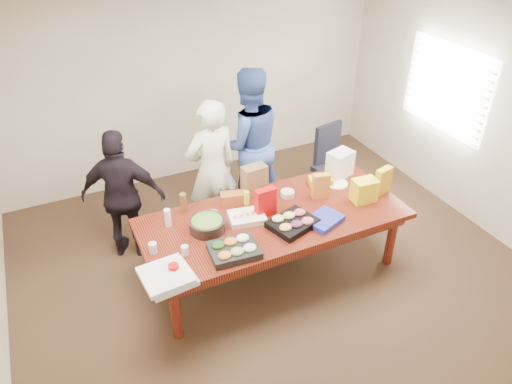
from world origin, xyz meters
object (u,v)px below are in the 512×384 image
person_right (248,143)px  conference_table (273,244)px  sheet_cake (247,217)px  office_chair (334,167)px  salad_bowl (207,225)px  person_center (212,170)px

person_right → conference_table: bearing=84.1°
conference_table → person_right: (0.28, 1.26, 0.59)m
conference_table → sheet_cake: 0.50m
conference_table → sheet_cake: (-0.28, 0.06, 0.41)m
person_right → office_chair: bearing=170.9°
office_chair → person_right: size_ratio=0.52×
sheet_cake → conference_table: bearing=-2.3°
salad_bowl → sheet_cake: bearing=-2.3°
conference_table → person_center: 1.14m
conference_table → salad_bowl: 0.84m
sheet_cake → salad_bowl: salad_bowl is taller
office_chair → person_center: bearing=168.2°
person_center → person_right: person_right is taller
person_right → sheet_cake: person_right is taller
conference_table → office_chair: 1.68m
conference_table → person_center: (-0.31, 0.98, 0.50)m
person_center → salad_bowl: bearing=59.6°
conference_table → person_center: person_center is taller
conference_table → salad_bowl: size_ratio=7.64×
conference_table → office_chair: office_chair is taller
office_chair → sheet_cake: 1.91m
office_chair → sheet_cake: size_ratio=2.72×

